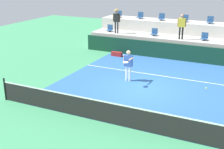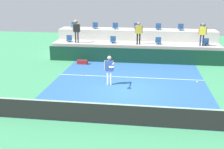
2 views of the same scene
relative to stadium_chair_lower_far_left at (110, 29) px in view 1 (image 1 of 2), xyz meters
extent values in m
plane|color=#388456|center=(5.31, -7.23, -1.46)|extent=(40.00, 40.00, 0.00)
cube|color=#285693|center=(5.31, -6.23, -1.46)|extent=(9.00, 10.00, 0.01)
cube|color=white|center=(5.31, -4.83, -1.46)|extent=(9.00, 0.06, 0.00)
cylinder|color=black|center=(0.11, -11.23, -0.93)|extent=(0.08, 0.08, 1.07)
cube|color=black|center=(5.31, -11.23, -1.01)|extent=(10.40, 0.01, 0.87)
cube|color=white|center=(5.31, -11.23, -0.57)|extent=(10.40, 0.02, 0.05)
cube|color=#0F3323|center=(5.31, -1.23, -0.91)|extent=(13.00, 0.16, 1.10)
cube|color=#ADAAA3|center=(5.31, 0.07, -0.84)|extent=(13.00, 1.80, 1.25)
cube|color=#ADAAA3|center=(5.31, 1.87, -0.41)|extent=(13.00, 1.80, 2.10)
cylinder|color=#2D2D33|center=(0.00, -0.08, -0.16)|extent=(0.08, 0.08, 0.10)
cube|color=navy|center=(0.00, -0.08, -0.09)|extent=(0.44, 0.40, 0.04)
cube|color=navy|center=(0.00, 0.10, 0.12)|extent=(0.44, 0.04, 0.38)
cylinder|color=#2D2D33|center=(3.58, -0.08, -0.16)|extent=(0.08, 0.08, 0.10)
cube|color=navy|center=(3.58, -0.08, -0.09)|extent=(0.44, 0.40, 0.04)
cube|color=navy|center=(3.58, 0.10, 0.12)|extent=(0.44, 0.04, 0.38)
cylinder|color=#2D2D33|center=(7.10, -0.08, -0.16)|extent=(0.08, 0.08, 0.10)
cube|color=navy|center=(7.10, -0.08, -0.09)|extent=(0.44, 0.40, 0.04)
cube|color=navy|center=(7.10, 0.10, 0.12)|extent=(0.44, 0.04, 0.38)
cylinder|color=#2D2D33|center=(-0.06, 1.72, 0.69)|extent=(0.08, 0.08, 0.10)
cube|color=navy|center=(-0.06, 1.72, 0.76)|extent=(0.44, 0.40, 0.04)
cube|color=navy|center=(-0.06, 1.90, 0.97)|extent=(0.44, 0.04, 0.38)
cylinder|color=#2D2D33|center=(1.79, 1.72, 0.69)|extent=(0.08, 0.08, 0.10)
cube|color=navy|center=(1.79, 1.72, 0.76)|extent=(0.44, 0.40, 0.04)
cube|color=navy|center=(1.79, 1.90, 0.97)|extent=(0.44, 0.04, 0.38)
cylinder|color=#2D2D33|center=(3.52, 1.72, 0.69)|extent=(0.08, 0.08, 0.10)
cube|color=navy|center=(3.52, 1.72, 0.76)|extent=(0.44, 0.40, 0.04)
cube|color=navy|center=(3.52, 1.90, 0.97)|extent=(0.44, 0.04, 0.38)
cylinder|color=#2D2D33|center=(5.31, 1.72, 0.69)|extent=(0.08, 0.08, 0.10)
cube|color=navy|center=(5.31, 1.72, 0.76)|extent=(0.44, 0.40, 0.04)
cube|color=navy|center=(5.31, 1.90, 0.97)|extent=(0.44, 0.04, 0.38)
cylinder|color=#2D2D33|center=(7.11, 1.72, 0.69)|extent=(0.08, 0.08, 0.10)
cube|color=navy|center=(7.11, 1.72, 0.76)|extent=(0.44, 0.40, 0.04)
cube|color=navy|center=(7.11, 1.90, 0.97)|extent=(0.44, 0.04, 0.38)
cylinder|color=white|center=(4.14, -6.38, -1.05)|extent=(0.11, 0.11, 0.84)
cylinder|color=white|center=(4.33, -6.38, -1.05)|extent=(0.11, 0.11, 0.84)
cube|color=#2D4C8C|center=(4.24, -6.38, -0.33)|extent=(0.46, 0.19, 0.59)
sphere|color=tan|center=(4.24, -6.38, 0.13)|extent=(0.23, 0.23, 0.23)
cylinder|color=tan|center=(3.97, -6.37, -0.31)|extent=(0.07, 0.07, 0.56)
cylinder|color=tan|center=(4.49, -6.65, -0.13)|extent=(0.08, 0.53, 0.07)
cylinder|color=black|center=(4.48, -7.01, -0.13)|extent=(0.04, 0.26, 0.04)
ellipsoid|color=silver|center=(4.48, -7.29, -0.13)|extent=(0.27, 0.33, 0.03)
cylinder|color=#2D2D33|center=(0.66, -0.39, 0.21)|extent=(0.12, 0.12, 0.85)
cylinder|color=#2D2D33|center=(0.85, -0.38, 0.21)|extent=(0.12, 0.12, 0.85)
cube|color=black|center=(0.76, -0.38, 0.94)|extent=(0.47, 0.20, 0.60)
sphere|color=#A87A5B|center=(0.76, -0.38, 1.40)|extent=(0.24, 0.24, 0.23)
cylinder|color=#A87A5B|center=(0.49, -0.40, 0.95)|extent=(0.07, 0.07, 0.57)
cylinder|color=#A87A5B|center=(1.02, -0.37, 0.95)|extent=(0.07, 0.07, 0.57)
cylinder|color=tan|center=(0.76, -0.38, 1.48)|extent=(0.43, 0.43, 0.01)
cylinder|color=tan|center=(0.76, -0.38, 1.52)|extent=(0.25, 0.25, 0.09)
cylinder|color=black|center=(5.50, -0.40, 0.20)|extent=(0.13, 0.13, 0.84)
cylinder|color=black|center=(5.69, -0.37, 0.20)|extent=(0.13, 0.13, 0.84)
cube|color=yellow|center=(5.59, -0.38, 0.92)|extent=(0.48, 0.26, 0.59)
sphere|color=#A87A5B|center=(5.59, -0.38, 1.37)|extent=(0.26, 0.26, 0.23)
cylinder|color=#A87A5B|center=(5.33, -0.43, 0.94)|extent=(0.08, 0.08, 0.56)
cylinder|color=#A87A5B|center=(5.85, -0.34, 0.94)|extent=(0.08, 0.08, 0.56)
sphere|color=#CCE033|center=(8.70, -8.83, -0.26)|extent=(0.07, 0.07, 0.07)
cube|color=maroon|center=(1.58, -2.10, -1.31)|extent=(0.76, 0.28, 0.30)
camera|label=1|loc=(10.23, -20.87, 4.29)|focal=48.91mm
camera|label=2|loc=(6.45, -21.24, 3.79)|focal=44.04mm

